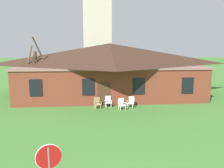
% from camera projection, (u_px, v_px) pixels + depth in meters
% --- Properties ---
extents(brick_building, '(19.02, 10.40, 5.65)m').
position_uv_depth(brick_building, '(110.00, 69.00, 25.44)').
color(brick_building, brown).
rests_on(brick_building, ground).
extents(dome_tower, '(5.18, 5.18, 19.44)m').
position_uv_depth(dome_tower, '(97.00, 26.00, 40.96)').
color(dome_tower, '#BCB29E').
rests_on(dome_tower, ground).
extents(stop_sign, '(0.77, 0.29, 2.49)m').
position_uv_depth(stop_sign, '(49.00, 167.00, 7.00)').
color(stop_sign, slate).
rests_on(stop_sign, ground).
extents(lawn_chair_by_porch, '(0.72, 0.77, 0.96)m').
position_uv_depth(lawn_chair_by_porch, '(97.00, 103.00, 20.01)').
color(lawn_chair_by_porch, tan).
rests_on(lawn_chair_by_porch, ground).
extents(lawn_chair_near_door, '(0.64, 0.67, 0.96)m').
position_uv_depth(lawn_chair_near_door, '(108.00, 101.00, 20.58)').
color(lawn_chair_near_door, white).
rests_on(lawn_chair_near_door, ground).
extents(lawn_chair_left_end, '(0.72, 0.77, 0.96)m').
position_uv_depth(lawn_chair_left_end, '(122.00, 104.00, 19.67)').
color(lawn_chair_left_end, white).
rests_on(lawn_chair_left_end, ground).
extents(lawn_chair_middle, '(0.79, 0.84, 0.96)m').
position_uv_depth(lawn_chair_middle, '(131.00, 102.00, 20.37)').
color(lawn_chair_middle, silver).
rests_on(lawn_chair_middle, ground).
extents(bare_tree_beside_building, '(1.49, 1.49, 6.28)m').
position_uv_depth(bare_tree_beside_building, '(36.00, 71.00, 23.01)').
color(bare_tree_beside_building, brown).
rests_on(bare_tree_beside_building, ground).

